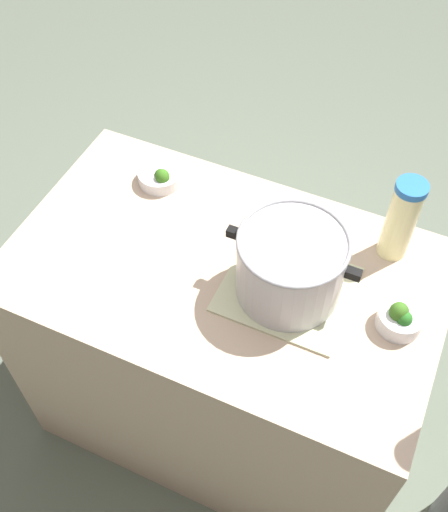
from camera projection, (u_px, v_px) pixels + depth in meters
The scene contains 7 objects.
ground_plane at pixel (224, 409), 2.45m from camera, with size 8.00×8.00×0.00m, color slate.
counter_slab at pixel (224, 351), 2.08m from camera, with size 1.22×0.73×0.94m, color #C7AE93.
dish_cloth at pixel (288, 288), 1.66m from camera, with size 0.34×0.30×0.01m, color beige.
cooking_pot at pixel (291, 263), 1.58m from camera, with size 0.36×0.29×0.20m.
lemonade_pitcher at pixel (401, 219), 1.64m from camera, with size 0.08×0.08×0.26m.
broccoli_bowl_front at pixel (400, 318), 1.57m from camera, with size 0.12×0.12×0.09m.
broccoli_bowl_center at pixel (160, 176), 1.90m from camera, with size 0.14×0.14×0.07m.
Camera 1 is at (0.43, -0.94, 2.30)m, focal length 43.24 mm.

